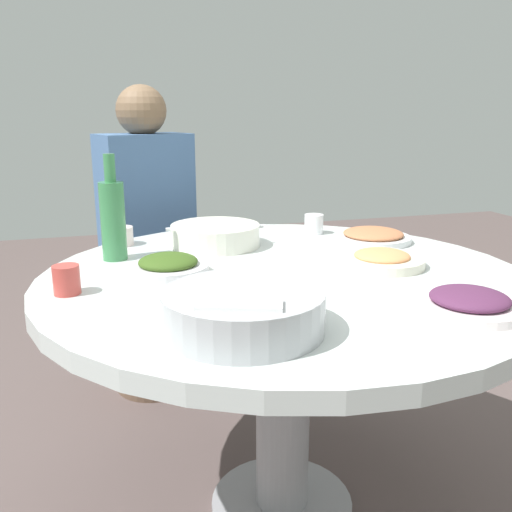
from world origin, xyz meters
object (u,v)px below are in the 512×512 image
dish_tofu_braise (373,236)px  tea_cup_far (121,236)px  round_dining_table (284,315)px  diner_left (146,202)px  stool_for_diner_left (153,333)px  dish_greens (168,266)px  dish_shrimp (382,259)px  dish_eggplant (469,302)px  green_bottle (113,218)px  rice_bowl (243,310)px  tea_cup_near (67,280)px  tea_cup_side (314,224)px  soup_bowl (215,236)px

dish_tofu_braise → tea_cup_far: bearing=166.6°
round_dining_table → diner_left: (-0.27, 0.87, 0.18)m
stool_for_diner_left → round_dining_table: bearing=-73.1°
dish_greens → dish_shrimp: bearing=-9.0°
round_dining_table → tea_cup_far: size_ratio=16.20×
dish_eggplant → green_bottle: (-0.69, 0.64, 0.10)m
dish_eggplant → tea_cup_far: tea_cup_far is taller
rice_bowl → tea_cup_near: bearing=135.0°
dish_eggplant → green_bottle: size_ratio=0.79×
dish_shrimp → diner_left: diner_left is taller
tea_cup_far → tea_cup_near: bearing=-107.9°
round_dining_table → dish_tofu_braise: 0.48m
dish_eggplant → dish_greens: bearing=141.4°
dish_eggplant → tea_cup_far: bearing=129.2°
stool_for_diner_left → diner_left: (0.00, 0.00, 0.55)m
dish_shrimp → diner_left: bearing=121.2°
tea_cup_side → diner_left: diner_left is taller
dish_shrimp → tea_cup_near: (-0.81, -0.00, 0.02)m
round_dining_table → soup_bowl: 0.38m
dish_eggplant → tea_cup_near: size_ratio=3.43×
round_dining_table → soup_bowl: size_ratio=4.19×
dish_greens → tea_cup_far: size_ratio=2.66×
dish_eggplant → green_bottle: 0.95m
soup_bowl → dish_tofu_braise: bearing=-10.0°
dish_eggplant → stool_for_diner_left: dish_eggplant is taller
soup_bowl → tea_cup_far: bearing=160.8°
soup_bowl → green_bottle: 0.33m
rice_bowl → green_bottle: bearing=108.7°
dish_greens → dish_tofu_braise: (0.68, 0.17, -0.00)m
stool_for_diner_left → rice_bowl: bearing=-87.4°
dish_greens → tea_cup_side: tea_cup_side is taller
round_dining_table → green_bottle: bearing=147.8°
soup_bowl → tea_cup_near: size_ratio=4.47×
soup_bowl → tea_cup_near: (-0.43, -0.36, 0.00)m
dish_tofu_braise → tea_cup_far: (-0.78, 0.19, 0.01)m
tea_cup_near → stool_for_diner_left: bearing=73.1°
green_bottle → rice_bowl: bearing=-71.3°
dish_eggplant → rice_bowl: bearing=176.3°
dish_shrimp → dish_tofu_braise: 0.29m
rice_bowl → soup_bowl: (0.10, 0.69, -0.01)m
tea_cup_near → tea_cup_far: (0.15, 0.46, -0.00)m
round_dining_table → dish_eggplant: 0.49m
dish_tofu_braise → green_bottle: (-0.81, 0.02, 0.10)m
tea_cup_near → stool_for_diner_left: size_ratio=0.14×
dish_shrimp → diner_left: (-0.54, 0.89, 0.05)m
tea_cup_side → diner_left: 0.69m
tea_cup_near → dish_tofu_braise: bearing=16.1°
round_dining_table → stool_for_diner_left: bearing=106.9°
tea_cup_far → tea_cup_side: tea_cup_side is taller
tea_cup_far → round_dining_table: bearing=-47.9°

